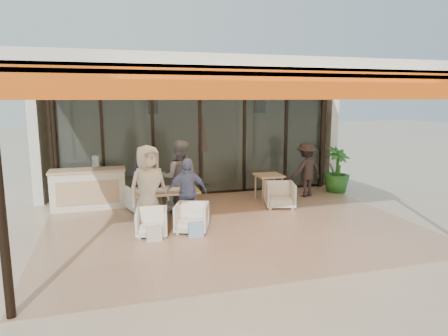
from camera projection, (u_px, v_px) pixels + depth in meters
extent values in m
plane|color=#C6B293|center=(231.00, 225.00, 8.96)|extent=(70.00, 70.00, 0.00)
cube|color=tan|center=(231.00, 225.00, 8.96)|extent=(8.00, 6.00, 0.01)
cube|color=silver|center=(232.00, 75.00, 8.39)|extent=(8.00, 6.00, 0.20)
cube|color=#D74C0B|center=(294.00, 84.00, 5.66)|extent=(8.00, 0.12, 0.45)
cube|color=#F55514|center=(274.00, 77.00, 6.29)|extent=(8.00, 1.50, 0.06)
cylinder|color=black|center=(0.00, 199.00, 4.88)|extent=(0.12, 0.12, 3.20)
cylinder|color=black|center=(55.00, 146.00, 10.33)|extent=(0.12, 0.12, 3.20)
cylinder|color=black|center=(322.00, 138.00, 12.48)|extent=(0.12, 0.12, 3.20)
cube|color=#9EADA3|center=(200.00, 141.00, 11.52)|extent=(8.00, 0.03, 3.20)
cube|color=black|center=(201.00, 193.00, 11.79)|extent=(8.00, 0.10, 0.08)
cube|color=black|center=(200.00, 86.00, 11.25)|extent=(8.00, 0.10, 0.08)
cube|color=black|center=(51.00, 145.00, 10.41)|extent=(0.08, 0.10, 3.20)
cube|color=black|center=(103.00, 144.00, 10.77)|extent=(0.08, 0.10, 3.20)
cube|color=black|center=(153.00, 142.00, 11.14)|extent=(0.08, 0.10, 3.20)
cube|color=black|center=(200.00, 141.00, 11.52)|extent=(0.08, 0.10, 3.20)
cube|color=black|center=(244.00, 139.00, 11.89)|extent=(0.08, 0.10, 3.20)
cube|color=black|center=(286.00, 138.00, 12.27)|extent=(0.08, 0.10, 3.20)
cube|color=black|center=(323.00, 137.00, 12.63)|extent=(0.08, 0.10, 3.20)
cube|color=silver|center=(179.00, 129.00, 14.81)|extent=(9.00, 0.25, 3.40)
cube|color=silver|center=(44.00, 136.00, 11.93)|extent=(0.25, 3.50, 3.40)
cube|color=silver|center=(308.00, 129.00, 14.38)|extent=(0.25, 3.50, 3.40)
cube|color=silver|center=(187.00, 80.00, 12.86)|extent=(9.00, 3.50, 0.25)
cube|color=tan|center=(189.00, 182.00, 13.45)|extent=(8.00, 3.50, 0.02)
cylinder|color=silver|center=(139.00, 140.00, 12.60)|extent=(0.40, 0.40, 3.00)
cylinder|color=silver|center=(241.00, 137.00, 13.55)|extent=(0.40, 0.40, 3.00)
cylinder|color=black|center=(152.00, 92.00, 12.08)|extent=(0.03, 0.03, 0.70)
cube|color=black|center=(153.00, 107.00, 12.15)|extent=(0.30, 0.30, 0.40)
sphere|color=#FFBF72|center=(153.00, 107.00, 12.15)|extent=(0.18, 0.18, 0.18)
cylinder|color=black|center=(260.00, 92.00, 13.05)|extent=(0.03, 0.03, 0.70)
cube|color=black|center=(260.00, 106.00, 13.13)|extent=(0.30, 0.30, 0.40)
sphere|color=#FFBF72|center=(260.00, 106.00, 13.13)|extent=(0.18, 0.18, 0.18)
cylinder|color=black|center=(203.00, 185.00, 12.81)|extent=(0.40, 0.40, 0.05)
cylinder|color=black|center=(202.00, 155.00, 12.64)|extent=(0.04, 0.04, 2.10)
cone|color=#E05313|center=(202.00, 134.00, 12.53)|extent=(0.32, 0.32, 1.10)
cube|color=silver|center=(89.00, 190.00, 10.18)|extent=(1.80, 0.60, 1.00)
cube|color=tan|center=(87.00, 170.00, 10.10)|extent=(1.85, 0.65, 0.06)
cube|color=tan|center=(88.00, 193.00, 9.89)|extent=(1.50, 0.02, 0.60)
cube|color=tan|center=(165.00, 191.00, 9.16)|extent=(1.50, 0.90, 0.05)
cube|color=white|center=(165.00, 190.00, 9.15)|extent=(1.30, 0.35, 0.01)
cylinder|color=tan|center=(139.00, 212.00, 8.75)|extent=(0.06, 0.06, 0.70)
cylinder|color=tan|center=(195.00, 208.00, 9.09)|extent=(0.06, 0.06, 0.70)
cylinder|color=tan|center=(137.00, 205.00, 9.35)|extent=(0.06, 0.06, 0.70)
cylinder|color=tan|center=(189.00, 201.00, 9.70)|extent=(0.06, 0.06, 0.70)
cylinder|color=white|center=(146.00, 190.00, 8.88)|extent=(0.06, 0.06, 0.11)
cylinder|color=white|center=(153.00, 186.00, 9.26)|extent=(0.06, 0.06, 0.11)
cylinder|color=white|center=(168.00, 188.00, 9.06)|extent=(0.06, 0.06, 0.11)
cylinder|color=white|center=(177.00, 185.00, 9.40)|extent=(0.06, 0.06, 0.11)
cylinder|color=white|center=(188.00, 188.00, 9.09)|extent=(0.06, 0.06, 0.11)
cylinder|color=#923E15|center=(140.00, 186.00, 9.13)|extent=(0.07, 0.07, 0.16)
cylinder|color=black|center=(159.00, 184.00, 9.38)|extent=(0.09, 0.09, 0.17)
cylinder|color=black|center=(159.00, 180.00, 9.36)|extent=(0.10, 0.10, 0.01)
cylinder|color=white|center=(146.00, 193.00, 8.74)|extent=(0.22, 0.22, 0.01)
cylinder|color=white|center=(187.00, 191.00, 8.99)|extent=(0.22, 0.22, 0.01)
cylinder|color=white|center=(144.00, 187.00, 9.33)|extent=(0.22, 0.22, 0.01)
cylinder|color=white|center=(182.00, 185.00, 9.58)|extent=(0.22, 0.22, 0.01)
imported|color=white|center=(143.00, 197.00, 10.00)|extent=(0.88, 0.85, 0.74)
imported|color=white|center=(177.00, 196.00, 10.24)|extent=(0.69, 0.65, 0.68)
imported|color=white|center=(152.00, 221.00, 8.21)|extent=(0.71, 0.68, 0.65)
imported|color=white|center=(192.00, 216.00, 8.44)|extent=(0.85, 0.83, 0.69)
imported|color=#191D37|center=(145.00, 183.00, 9.45)|extent=(0.65, 0.47, 1.66)
imported|color=#5C5C61|center=(180.00, 178.00, 9.67)|extent=(1.02, 0.87, 1.83)
imported|color=beige|center=(148.00, 187.00, 8.58)|extent=(1.05, 0.87, 1.84)
imported|color=#748AC1|center=(187.00, 192.00, 8.84)|extent=(0.91, 0.42, 1.52)
cube|color=silver|center=(154.00, 234.00, 7.86)|extent=(0.30, 0.10, 0.34)
cube|color=#99BFD8|center=(196.00, 230.00, 8.09)|extent=(0.30, 0.10, 0.34)
cube|color=tan|center=(269.00, 175.00, 10.97)|extent=(0.70, 0.70, 0.05)
cylinder|color=tan|center=(263.00, 191.00, 10.69)|extent=(0.05, 0.05, 0.70)
cylinder|color=tan|center=(282.00, 190.00, 10.85)|extent=(0.05, 0.05, 0.70)
cylinder|color=tan|center=(256.00, 187.00, 11.22)|extent=(0.05, 0.05, 0.70)
cylinder|color=tan|center=(274.00, 186.00, 11.38)|extent=(0.05, 0.05, 0.70)
imported|color=white|center=(280.00, 194.00, 10.32)|extent=(0.89, 0.85, 0.75)
imported|color=black|center=(306.00, 170.00, 11.39)|extent=(1.14, 0.83, 1.58)
imported|color=#1E5919|center=(337.00, 170.00, 11.97)|extent=(0.93, 0.93, 1.37)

